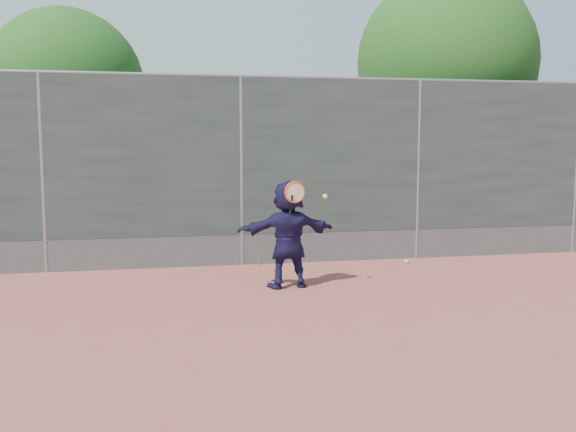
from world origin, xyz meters
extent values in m
plane|color=#9E4C42|center=(0.00, 0.00, 0.00)|extent=(80.00, 80.00, 0.00)
imported|color=#1A153C|center=(0.40, 1.77, 0.73)|extent=(1.39, 0.55, 1.47)
sphere|color=#CFF636|center=(2.65, 3.06, 0.03)|extent=(0.07, 0.07, 0.07)
cube|color=#38423D|center=(0.00, 3.50, 1.75)|extent=(20.00, 0.04, 2.50)
cube|color=slate|center=(0.00, 3.50, 0.25)|extent=(20.00, 0.03, 0.50)
cylinder|color=gray|center=(0.00, 3.50, 3.00)|extent=(20.00, 0.05, 0.05)
cylinder|color=gray|center=(-3.00, 3.50, 1.50)|extent=(0.06, 0.06, 3.00)
cylinder|color=gray|center=(0.00, 3.50, 1.50)|extent=(0.06, 0.06, 3.00)
cylinder|color=gray|center=(3.00, 3.50, 1.50)|extent=(0.06, 0.06, 3.00)
cylinder|color=gray|center=(6.00, 3.50, 1.50)|extent=(0.06, 0.06, 3.00)
torus|color=#DB5114|center=(0.45, 1.57, 1.32)|extent=(0.29, 0.08, 0.29)
cylinder|color=beige|center=(0.45, 1.57, 1.32)|extent=(0.25, 0.06, 0.25)
cylinder|color=black|center=(0.40, 1.59, 1.12)|extent=(0.05, 0.13, 0.33)
sphere|color=#CFF636|center=(0.87, 1.60, 1.25)|extent=(0.07, 0.07, 0.07)
cylinder|color=#382314|center=(4.50, 5.70, 1.30)|extent=(0.28, 0.28, 2.60)
sphere|color=#23561C|center=(4.50, 5.70, 3.59)|extent=(3.60, 3.60, 3.60)
sphere|color=#23561C|center=(5.22, 5.90, 3.23)|extent=(2.52, 2.52, 2.52)
cylinder|color=#382314|center=(-3.00, 6.50, 1.10)|extent=(0.28, 0.28, 2.20)
sphere|color=#23561C|center=(-3.00, 6.50, 3.03)|extent=(3.00, 3.00, 3.00)
sphere|color=#23561C|center=(-2.40, 6.70, 2.73)|extent=(2.10, 2.10, 2.10)
cone|color=#387226|center=(0.25, 3.38, 0.13)|extent=(0.03, 0.03, 0.26)
cone|color=#387226|center=(0.55, 3.40, 0.15)|extent=(0.03, 0.03, 0.30)
cone|color=#387226|center=(-0.10, 3.36, 0.11)|extent=(0.03, 0.03, 0.22)
camera|label=1|loc=(-1.36, -6.64, 1.97)|focal=40.00mm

